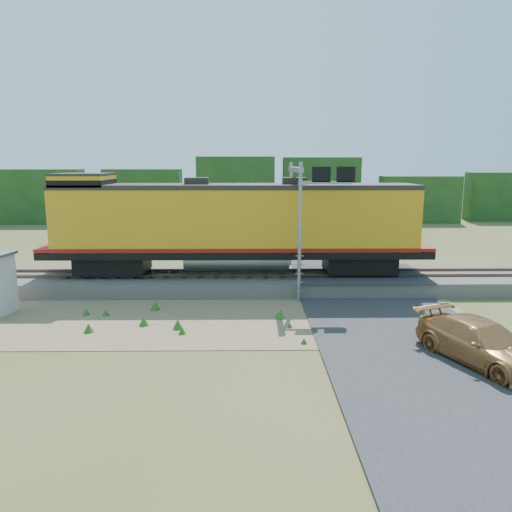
{
  "coord_description": "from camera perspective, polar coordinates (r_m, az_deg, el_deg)",
  "views": [
    {
      "loc": [
        0.9,
        -21.19,
        6.93
      ],
      "look_at": [
        1.22,
        3.0,
        2.4
      ],
      "focal_mm": 35.0,
      "sensor_mm": 36.0,
      "label": 1
    }
  ],
  "objects": [
    {
      "name": "locomotive",
      "position": [
        27.41,
        -2.91,
        3.69
      ],
      "size": [
        21.03,
        3.21,
        5.43
      ],
      "color": "black",
      "rests_on": "rails"
    },
    {
      "name": "ballast",
      "position": [
        27.98,
        -2.58,
        -2.9
      ],
      "size": [
        70.0,
        5.0,
        0.8
      ],
      "primitive_type": "cube",
      "color": "slate",
      "rests_on": "ground"
    },
    {
      "name": "signal_gantry",
      "position": [
        26.73,
        5.39,
        6.93
      ],
      "size": [
        2.77,
        6.2,
        6.98
      ],
      "color": "gray",
      "rests_on": "ground"
    },
    {
      "name": "tree_line_north",
      "position": [
        59.32,
        -1.64,
        6.87
      ],
      "size": [
        130.0,
        3.0,
        6.5
      ],
      "color": "#1B3E16",
      "rests_on": "ground"
    },
    {
      "name": "rails",
      "position": [
        27.87,
        -2.59,
        -1.94
      ],
      "size": [
        70.0,
        1.54,
        0.16
      ],
      "color": "brown",
      "rests_on": "ballast"
    },
    {
      "name": "weed_clumps",
      "position": [
        22.82,
        -11.94,
        -7.31
      ],
      "size": [
        15.0,
        6.2,
        0.56
      ],
      "primitive_type": null,
      "color": "#285E1B",
      "rests_on": "ground"
    },
    {
      "name": "car",
      "position": [
        19.32,
        24.4,
        -9.04
      ],
      "size": [
        3.88,
        5.57,
        1.5
      ],
      "primitive_type": "imported",
      "rotation": [
        0.0,
        0.0,
        0.38
      ],
      "color": "#A8723E",
      "rests_on": "ground"
    },
    {
      "name": "dirt_shoulder",
      "position": [
        22.95,
        -8.04,
        -7.04
      ],
      "size": [
        26.0,
        8.0,
        0.03
      ],
      "primitive_type": "cube",
      "color": "#8C7754",
      "rests_on": "ground"
    },
    {
      "name": "road",
      "position": [
        23.77,
        14.24,
        -6.46
      ],
      "size": [
        7.0,
        66.0,
        0.86
      ],
      "color": "#38383A",
      "rests_on": "ground"
    },
    {
      "name": "ground",
      "position": [
        22.31,
        -3.06,
        -7.51
      ],
      "size": [
        140.0,
        140.0,
        0.0
      ],
      "primitive_type": "plane",
      "color": "#475123",
      "rests_on": "ground"
    }
  ]
}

